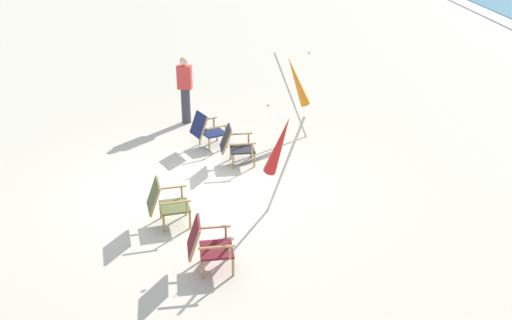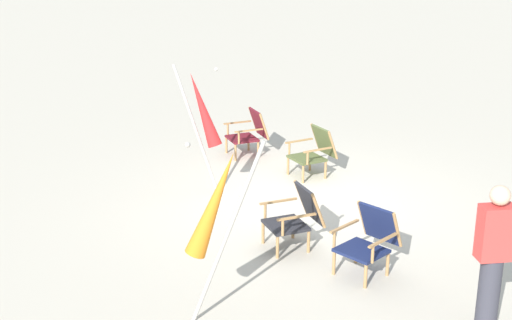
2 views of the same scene
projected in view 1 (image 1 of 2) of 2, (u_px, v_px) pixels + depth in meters
ground_plane at (201, 194)px, 11.16m from camera, size 80.00×80.00×0.00m
beach_chair_front_right at (207, 129)px, 13.04m from camera, size 0.84×0.89×0.81m
beach_chair_front_left at (165, 202)px, 9.94m from camera, size 0.71×0.80×0.81m
beach_chair_back_left at (206, 244)px, 8.73m from camera, size 0.65×0.73×0.82m
beach_chair_back_right at (235, 144)px, 12.25m from camera, size 0.65×0.75×0.81m
umbrella_furled_orange at (297, 82)px, 13.27m from camera, size 0.29×0.85×1.99m
umbrella_furled_red at (280, 146)px, 9.86m from camera, size 0.69×0.69×1.99m
person_near_chairs at (185, 89)px, 14.33m from camera, size 0.25×0.37×1.63m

